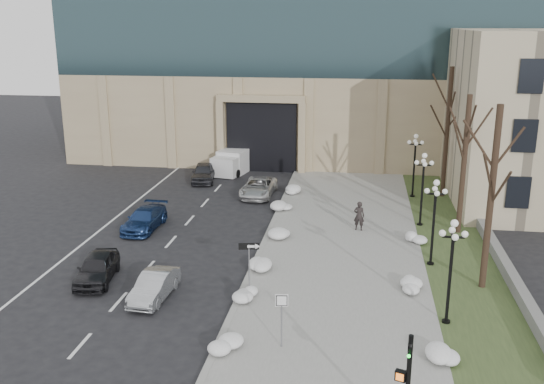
{
  "coord_description": "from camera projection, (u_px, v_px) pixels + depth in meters",
  "views": [
    {
      "loc": [
        4.32,
        -18.35,
        12.64
      ],
      "look_at": [
        -0.36,
        13.36,
        3.5
      ],
      "focal_mm": 40.0,
      "sensor_mm": 36.0,
      "label": 1
    }
  ],
  "objects": [
    {
      "name": "curb",
      "position": [
        263.0,
        246.0,
        34.97
      ],
      "size": [
        0.3,
        40.0,
        0.14
      ],
      "primitive_type": "cube",
      "color": "#969690",
      "rests_on": "ground"
    },
    {
      "name": "tree_mid",
      "position": [
        466.0,
        145.0,
        35.67
      ],
      "size": [
        3.2,
        3.2,
        8.5
      ],
      "color": "black",
      "rests_on": "ground"
    },
    {
      "name": "car_e",
      "position": [
        204.0,
        172.0,
        48.98
      ],
      "size": [
        2.38,
        4.54,
        1.47
      ],
      "primitive_type": "imported",
      "rotation": [
        0.0,
        0.0,
        0.15
      ],
      "color": "#323237",
      "rests_on": "ground"
    },
    {
      "name": "one_way_sign",
      "position": [
        252.0,
        252.0,
        28.16
      ],
      "size": [
        1.01,
        0.31,
        2.68
      ],
      "rotation": [
        0.0,
        0.0,
        0.19
      ],
      "color": "slate",
      "rests_on": "ground"
    },
    {
      "name": "car_d",
      "position": [
        258.0,
        187.0,
        44.93
      ],
      "size": [
        2.38,
        4.88,
        1.34
      ],
      "primitive_type": "imported",
      "rotation": [
        0.0,
        0.0,
        -0.03
      ],
      "color": "beige",
      "rests_on": "ground"
    },
    {
      "name": "snow_clump_i",
      "position": [
        419.0,
        286.0,
        29.12
      ],
      "size": [
        1.1,
        1.6,
        0.36
      ],
      "primitive_type": "ellipsoid",
      "color": "white",
      "rests_on": "sidewalk"
    },
    {
      "name": "lamppost_c",
      "position": [
        423.0,
        180.0,
        37.6
      ],
      "size": [
        1.18,
        1.18,
        4.76
      ],
      "color": "black",
      "rests_on": "ground"
    },
    {
      "name": "lamppost_d",
      "position": [
        415.0,
        157.0,
        43.78
      ],
      "size": [
        1.18,
        1.18,
        4.76
      ],
      "color": "black",
      "rests_on": "ground"
    },
    {
      "name": "snow_clump_b",
      "position": [
        230.0,
        347.0,
        23.68
      ],
      "size": [
        1.1,
        1.6,
        0.36
      ],
      "primitive_type": "ellipsoid",
      "color": "white",
      "rests_on": "sidewalk"
    },
    {
      "name": "snow_clump_h",
      "position": [
        443.0,
        358.0,
        22.9
      ],
      "size": [
        1.1,
        1.6,
        0.36
      ],
      "primitive_type": "ellipsoid",
      "color": "white",
      "rests_on": "sidewalk"
    },
    {
      "name": "car_c",
      "position": [
        145.0,
        219.0,
        37.79
      ],
      "size": [
        1.98,
        4.55,
        1.3
      ],
      "primitive_type": "imported",
      "rotation": [
        0.0,
        0.0,
        -0.03
      ],
      "color": "navy",
      "rests_on": "ground"
    },
    {
      "name": "lamppost_b",
      "position": [
        434.0,
        211.0,
        31.42
      ],
      "size": [
        1.18,
        1.18,
        4.76
      ],
      "color": "black",
      "rests_on": "ground"
    },
    {
      "name": "car_b",
      "position": [
        154.0,
        286.0,
        28.35
      ],
      "size": [
        1.53,
        3.83,
        1.24
      ],
      "primitive_type": "imported",
      "rotation": [
        0.0,
        0.0,
        -0.06
      ],
      "color": "#9A9DA1",
      "rests_on": "ground"
    },
    {
      "name": "snow_clump_f",
      "position": [
        281.0,
        207.0,
        41.39
      ],
      "size": [
        1.1,
        1.6,
        0.36
      ],
      "primitive_type": "ellipsoid",
      "color": "white",
      "rests_on": "sidewalk"
    },
    {
      "name": "keep_sign",
      "position": [
        282.0,
        309.0,
        23.63
      ],
      "size": [
        0.51,
        0.11,
        2.39
      ],
      "rotation": [
        0.0,
        0.0,
        0.12
      ],
      "color": "slate",
      "rests_on": "ground"
    },
    {
      "name": "snow_clump_e",
      "position": [
        278.0,
        232.0,
        36.46
      ],
      "size": [
        1.1,
        1.6,
        0.36
      ],
      "primitive_type": "ellipsoid",
      "color": "white",
      "rests_on": "sidewalk"
    },
    {
      "name": "snow_clump_g",
      "position": [
        290.0,
        191.0,
        45.34
      ],
      "size": [
        1.1,
        1.6,
        0.36
      ],
      "primitive_type": "ellipsoid",
      "color": "white",
      "rests_on": "sidewalk"
    },
    {
      "name": "snow_clump_d",
      "position": [
        258.0,
        263.0,
        31.93
      ],
      "size": [
        1.1,
        1.6,
        0.36
      ],
      "primitive_type": "ellipsoid",
      "color": "white",
      "rests_on": "sidewalk"
    },
    {
      "name": "tree_near",
      "position": [
        494.0,
        173.0,
        27.97
      ],
      "size": [
        3.2,
        3.2,
        9.0
      ],
      "color": "black",
      "rests_on": "ground"
    },
    {
      "name": "car_a",
      "position": [
        97.0,
        268.0,
        30.26
      ],
      "size": [
        2.3,
        4.31,
        1.4
      ],
      "primitive_type": "imported",
      "rotation": [
        0.0,
        0.0,
        0.16
      ],
      "color": "black",
      "rests_on": "ground"
    },
    {
      "name": "grass_strip",
      "position": [
        459.0,
        256.0,
        33.43
      ],
      "size": [
        4.0,
        40.0,
        0.1
      ],
      "primitive_type": "cube",
      "color": "#334321",
      "rests_on": "ground"
    },
    {
      "name": "tree_far",
      "position": [
        449.0,
        114.0,
        43.11
      ],
      "size": [
        3.2,
        3.2,
        9.5
      ],
      "color": "black",
      "rests_on": "ground"
    },
    {
      "name": "snow_clump_j",
      "position": [
        413.0,
        240.0,
        35.21
      ],
      "size": [
        1.1,
        1.6,
        0.36
      ],
      "primitive_type": "ellipsoid",
      "color": "white",
      "rests_on": "sidewalk"
    },
    {
      "name": "sidewalk",
      "position": [
        341.0,
        250.0,
        34.34
      ],
      "size": [
        9.0,
        40.0,
        0.12
      ],
      "primitive_type": "cube",
      "color": "#969690",
      "rests_on": "ground"
    },
    {
      "name": "snow_clump_c",
      "position": [
        250.0,
        295.0,
        28.13
      ],
      "size": [
        1.1,
        1.6,
        0.36
      ],
      "primitive_type": "ellipsoid",
      "color": "white",
      "rests_on": "sidewalk"
    },
    {
      "name": "stone_wall",
      "position": [
        490.0,
        241.0,
        34.97
      ],
      "size": [
        0.5,
        30.0,
        0.7
      ],
      "primitive_type": "cube",
      "color": "slate",
      "rests_on": "ground"
    },
    {
      "name": "lamppost_a",
      "position": [
        452.0,
        258.0,
        25.23
      ],
      "size": [
        1.18,
        1.18,
        4.76
      ],
      "color": "black",
      "rests_on": "ground"
    },
    {
      "name": "box_truck",
      "position": [
        237.0,
        160.0,
        52.34
      ],
      "size": [
        3.37,
        6.54,
        1.98
      ],
      "rotation": [
        0.0,
        0.0,
        -0.21
      ],
      "color": "silver",
      "rests_on": "ground"
    },
    {
      "name": "pedestrian",
      "position": [
        359.0,
        216.0,
        37.18
      ],
      "size": [
        0.73,
        0.55,
        1.83
      ],
      "primitive_type": "imported",
      "rotation": [
        0.0,
        0.0,
        2.98
      ],
      "color": "black",
      "rests_on": "sidewalk"
    }
  ]
}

